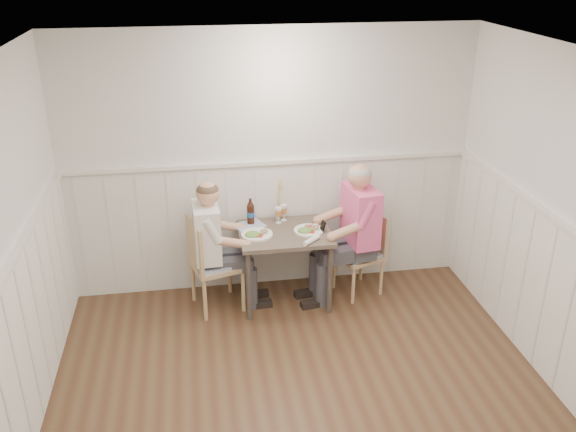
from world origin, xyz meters
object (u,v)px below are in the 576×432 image
at_px(dining_table, 285,241).
at_px(grass_vase, 278,201).
at_px(chair_right, 363,250).
at_px(diner_cream, 212,256).
at_px(chair_left, 210,261).
at_px(man_in_pink, 355,242).
at_px(beer_bottle, 251,213).

xyz_separation_m(dining_table, grass_vase, (-0.02, 0.30, 0.30)).
relative_size(chair_right, diner_cream, 0.64).
bearing_deg(chair_left, man_in_pink, 0.53).
xyz_separation_m(man_in_pink, grass_vase, (-0.72, 0.31, 0.36)).
relative_size(chair_left, beer_bottle, 3.59).
xyz_separation_m(chair_right, grass_vase, (-0.82, 0.24, 0.49)).
height_order(diner_cream, beer_bottle, diner_cream).
bearing_deg(dining_table, chair_left, -178.06).
distance_m(chair_right, man_in_pink, 0.18).
bearing_deg(dining_table, man_in_pink, -0.91).
bearing_deg(grass_vase, diner_cream, -154.48).
relative_size(beer_bottle, grass_vase, 0.59).
bearing_deg(man_in_pink, dining_table, 179.09).
relative_size(chair_right, grass_vase, 1.92).
distance_m(beer_bottle, grass_vase, 0.29).
distance_m(man_in_pink, diner_cream, 1.39).
relative_size(dining_table, diner_cream, 0.65).
relative_size(man_in_pink, diner_cream, 1.07).
bearing_deg(diner_cream, man_in_pink, 0.47).
bearing_deg(beer_bottle, man_in_pink, -13.81).
distance_m(dining_table, man_in_pink, 0.70).
relative_size(dining_table, grass_vase, 1.97).
relative_size(dining_table, chair_right, 1.03).
bearing_deg(chair_left, dining_table, 1.94).
bearing_deg(man_in_pink, beer_bottle, 166.19).
bearing_deg(dining_table, chair_right, 4.28).
bearing_deg(chair_right, dining_table, -175.72).
bearing_deg(man_in_pink, chair_right, 34.11).
bearing_deg(diner_cream, chair_left, -175.78).
height_order(chair_right, grass_vase, grass_vase).
bearing_deg(chair_left, beer_bottle, 31.63).
distance_m(chair_right, chair_left, 1.52).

